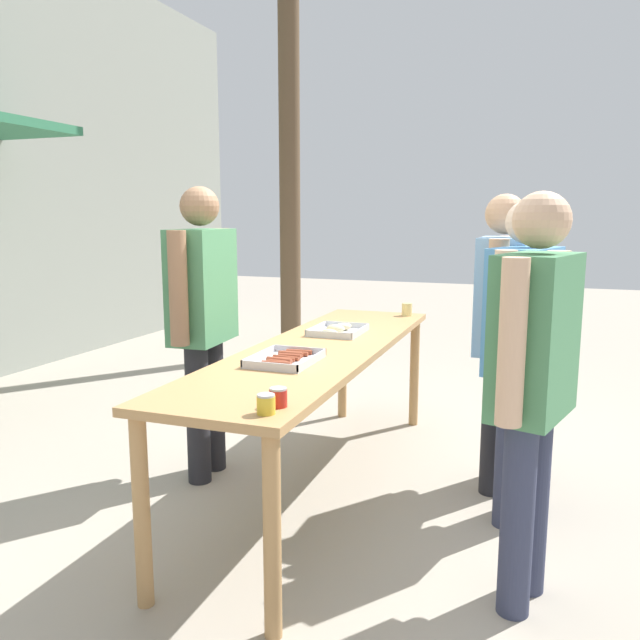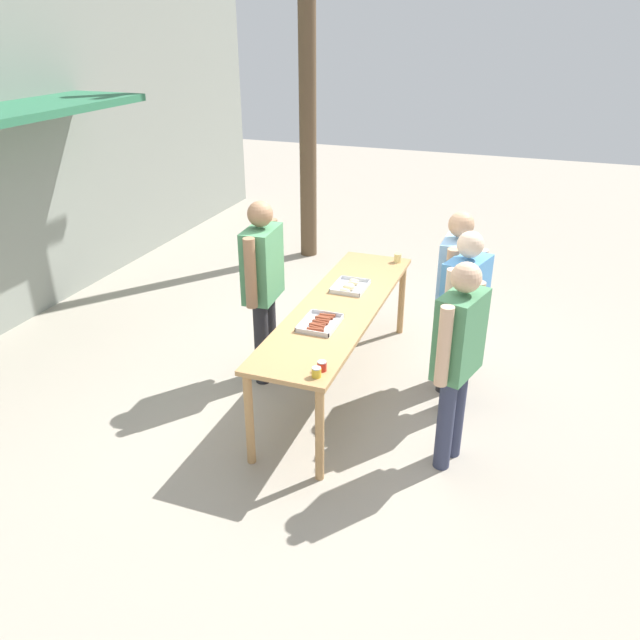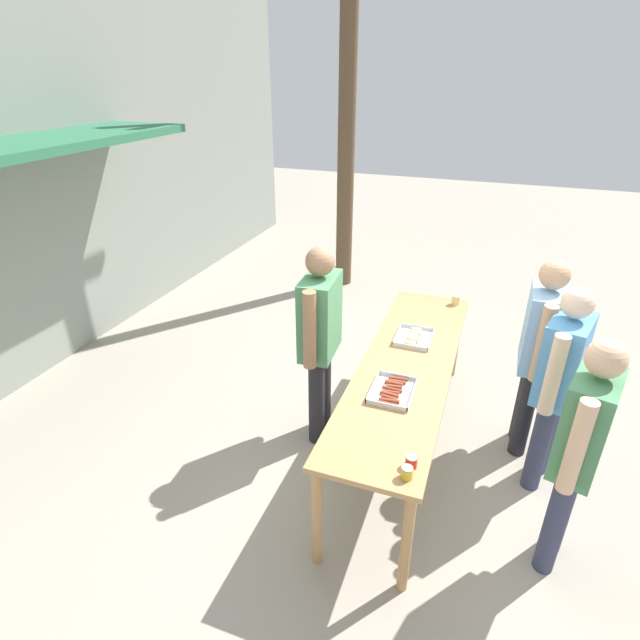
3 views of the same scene
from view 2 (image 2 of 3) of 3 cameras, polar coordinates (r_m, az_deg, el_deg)
The scene contains 12 objects.
ground_plane at distance 6.13m, azimuth 1.68°, elevation -6.02°, with size 24.00×24.00×0.00m, color #A39989.
serving_table at distance 5.75m, azimuth 1.78°, elevation 0.56°, with size 2.80×0.72×0.87m.
food_tray_sausages at distance 5.32m, azimuth 0.00°, elevation -0.34°, with size 0.41×0.30×0.04m.
food_tray_buns at distance 6.05m, azimuth 2.76°, elevation 3.07°, with size 0.38×0.31×0.07m.
condiment_jar_mustard at distance 4.57m, azimuth -0.33°, elevation -4.80°, with size 0.07×0.07×0.08m.
condiment_jar_ketchup at distance 4.65m, azimuth 0.18°, elevation -4.23°, with size 0.07×0.07×0.08m.
beer_cup at distance 6.77m, azimuth 7.12°, elevation 5.66°, with size 0.08×0.08×0.09m.
person_server_behind_table at distance 5.84m, azimuth -5.25°, elevation 3.84°, with size 0.68×0.29×1.79m.
person_customer_holding_hotdog at distance 4.76m, azimuth 12.52°, elevation -2.70°, with size 0.62×0.35×1.71m.
person_customer_with_cup at distance 5.80m, azimuth 12.22°, elevation 2.87°, with size 0.68×0.27×1.74m.
person_customer_waiting_in_line at distance 5.45m, azimuth 12.96°, elevation 0.91°, with size 0.66×0.38×1.69m.
utility_pole at distance 8.97m, azimuth -1.20°, elevation 25.09°, with size 1.10×0.24×6.08m.
Camera 2 is at (-4.94, -1.61, 3.25)m, focal length 35.00 mm.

